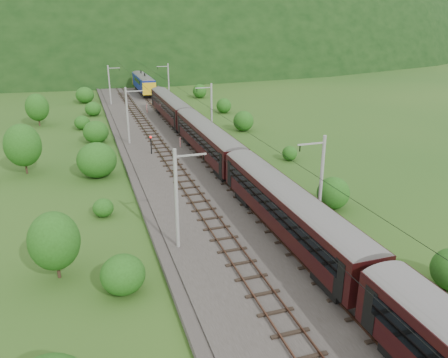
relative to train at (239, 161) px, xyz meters
name	(u,v)px	position (x,y,z in m)	size (l,w,h in m)	color
ground	(251,238)	(-2.40, -9.70, -3.53)	(600.00, 600.00, 0.00)	#244F18
railbed	(216,194)	(-2.40, 0.30, -3.38)	(14.00, 220.00, 0.30)	#38332D
track_left	(193,194)	(-4.80, 0.30, -3.16)	(2.40, 220.00, 0.27)	#503022
track_right	(238,189)	(0.00, 0.30, -3.16)	(2.40, 220.00, 0.27)	#503022
catenary_left	(128,114)	(-8.52, 22.30, 0.96)	(2.54, 192.28, 8.00)	gray
catenary_right	(211,109)	(3.72, 22.30, 0.96)	(2.54, 192.28, 8.00)	gray
overhead_wires	(215,128)	(-2.40, 0.30, 3.57)	(4.83, 198.00, 0.03)	black
mountain_main	(95,49)	(-2.40, 250.30, -3.53)	(504.00, 360.00, 244.00)	black
train	(239,161)	(0.00, 0.00, 0.00)	(2.98, 142.43, 5.19)	black
hazard_post_near	(147,109)	(-2.77, 43.46, -2.46)	(0.17, 0.17, 1.55)	red
hazard_post_far	(180,142)	(-2.06, 18.11, -2.56)	(0.14, 0.14, 1.35)	red
signal	(151,143)	(-6.44, 16.06, -1.81)	(0.27, 0.27, 2.43)	black
vegetation_left	(71,178)	(-16.42, 3.88, -1.31)	(12.55, 146.12, 5.97)	#215015
vegetation_right	(286,149)	(9.93, 9.45, -2.21)	(7.69, 110.31, 2.96)	#215015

